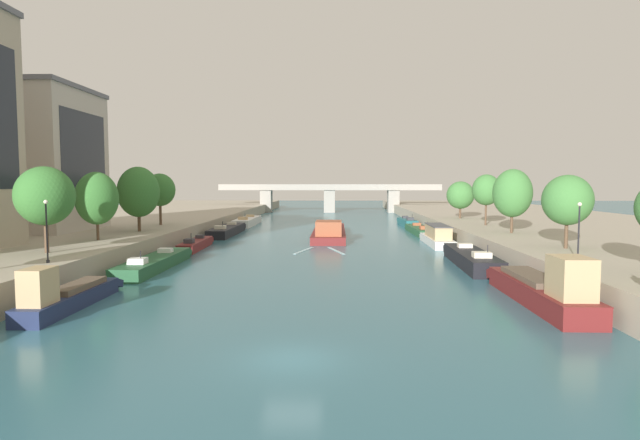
{
  "coord_description": "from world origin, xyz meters",
  "views": [
    {
      "loc": [
        1.9,
        -21.25,
        7.54
      ],
      "look_at": [
        0.0,
        36.04,
        3.39
      ],
      "focal_mm": 28.6,
      "sensor_mm": 36.0,
      "label": 1
    }
  ],
  "objects": [
    {
      "name": "ground_plane",
      "position": [
        0.0,
        0.0,
        0.0
      ],
      "size": [
        400.0,
        400.0,
        0.0
      ],
      "primitive_type": "plane",
      "color": "#336675"
    },
    {
      "name": "quay_left",
      "position": [
        -34.41,
        55.0,
        1.05
      ],
      "size": [
        36.0,
        170.0,
        2.1
      ],
      "primitive_type": "cube",
      "color": "#A89E89",
      "rests_on": "ground"
    },
    {
      "name": "quay_right",
      "position": [
        34.41,
        55.0,
        1.05
      ],
      "size": [
        36.0,
        170.0,
        2.1
      ],
      "primitive_type": "cube",
      "color": "#A89E89",
      "rests_on": "ground"
    },
    {
      "name": "barge_midriver",
      "position": [
        0.83,
        49.83,
        0.81
      ],
      "size": [
        4.51,
        23.59,
        2.74
      ],
      "color": "maroon",
      "rests_on": "ground"
    },
    {
      "name": "wake_behind_barge",
      "position": [
        0.02,
        35.26,
        0.01
      ],
      "size": [
        5.6,
        5.88,
        0.03
      ],
      "color": "#A5D1DB",
      "rests_on": "ground"
    },
    {
      "name": "moored_boat_left_near",
      "position": [
        -14.2,
        8.21,
        0.86
      ],
      "size": [
        1.85,
        10.43,
        2.98
      ],
      "color": "#1E284C",
      "rests_on": "ground"
    },
    {
      "name": "moored_boat_left_lone",
      "position": [
        -14.14,
        22.83,
        0.56
      ],
      "size": [
        2.57,
        14.45,
        2.16
      ],
      "color": "#235633",
      "rests_on": "ground"
    },
    {
      "name": "moored_boat_left_end",
      "position": [
        -14.34,
        36.56,
        0.53
      ],
      "size": [
        2.14,
        10.9,
        2.1
      ],
      "color": "maroon",
      "rests_on": "ground"
    },
    {
      "name": "moored_boat_left_downstream",
      "position": [
        -14.2,
        52.73,
        0.63
      ],
      "size": [
        2.81,
        15.86,
        2.31
      ],
      "color": "black",
      "rests_on": "ground"
    },
    {
      "name": "moored_boat_left_far",
      "position": [
        -14.2,
        69.7,
        0.67
      ],
      "size": [
        2.98,
        15.51,
        2.4
      ],
      "color": "silver",
      "rests_on": "ground"
    },
    {
      "name": "moored_boat_right_midway",
      "position": [
        14.6,
        10.21,
        1.05
      ],
      "size": [
        2.55,
        13.51,
        3.57
      ],
      "color": "maroon",
      "rests_on": "ground"
    },
    {
      "name": "moored_boat_right_downstream",
      "position": [
        14.2,
        25.44,
        0.69
      ],
      "size": [
        3.22,
        14.39,
        2.42
      ],
      "color": "black",
      "rests_on": "ground"
    },
    {
      "name": "moored_boat_right_far",
      "position": [
        14.18,
        41.16,
        1.04
      ],
      "size": [
        2.61,
        12.14,
        2.49
      ],
      "color": "silver",
      "rests_on": "ground"
    },
    {
      "name": "moored_boat_right_lone",
      "position": [
        14.35,
        55.26,
        0.52
      ],
      "size": [
        2.68,
        14.07,
        2.09
      ],
      "color": "#235633",
      "rests_on": "ground"
    },
    {
      "name": "moored_boat_right_upstream",
      "position": [
        14.5,
        70.1,
        0.6
      ],
      "size": [
        2.41,
        11.23,
        2.24
      ],
      "color": "#23666B",
      "rests_on": "ground"
    },
    {
      "name": "tree_left_by_lamp",
      "position": [
        -20.78,
        17.57,
        6.55
      ],
      "size": [
        4.4,
        4.4,
        6.75
      ],
      "color": "brown",
      "rests_on": "quay_left"
    },
    {
      "name": "tree_left_past_mid",
      "position": [
        -21.03,
        26.64,
        6.09
      ],
      "size": [
        3.97,
        3.97,
        6.52
      ],
      "color": "brown",
      "rests_on": "quay_left"
    },
    {
      "name": "tree_left_second",
      "position": [
        -20.43,
        35.38,
        6.55
      ],
      "size": [
        4.62,
        4.62,
        7.3
      ],
      "color": "brown",
      "rests_on": "quay_left"
    },
    {
      "name": "tree_left_far",
      "position": [
        -21.13,
        44.36,
        6.66
      ],
      "size": [
        3.93,
        3.93,
        6.71
      ],
      "color": "brown",
      "rests_on": "quay_left"
    },
    {
      "name": "tree_right_by_lamp",
      "position": [
        21.04,
        21.66,
        6.14
      ],
      "size": [
        4.03,
        4.03,
        6.14
      ],
      "color": "brown",
      "rests_on": "quay_right"
    },
    {
      "name": "tree_right_second",
      "position": [
        21.02,
        34.89,
        6.45
      ],
      "size": [
        4.18,
        4.18,
        6.98
      ],
      "color": "brown",
      "rests_on": "quay_right"
    },
    {
      "name": "tree_right_past_mid",
      "position": [
        21.21,
        45.27,
        6.67
      ],
      "size": [
        3.6,
        3.6,
        6.58
      ],
      "color": "brown",
      "rests_on": "quay_right"
    },
    {
      "name": "tree_right_end_of_row",
      "position": [
        21.01,
        58.24,
        5.69
      ],
      "size": [
        4.2,
        4.2,
        5.72
      ],
      "color": "brown",
      "rests_on": "quay_right"
    },
    {
      "name": "lamppost_left_bank",
      "position": [
        -17.86,
        12.63,
        4.47
      ],
      "size": [
        0.28,
        0.28,
        4.31
      ],
      "color": "black",
      "rests_on": "quay_left"
    },
    {
      "name": "lamppost_right_bank",
      "position": [
        18.53,
        14.15,
        4.38
      ],
      "size": [
        0.28,
        0.28,
        4.14
      ],
      "color": "black",
      "rests_on": "quay_right"
    },
    {
      "name": "building_left_middle",
      "position": [
        -33.48,
        36.5,
        10.33
      ],
      "size": [
        13.26,
        12.99,
        16.44
      ],
      "color": "#BCB2A8",
      "rests_on": "quay_left"
    },
    {
      "name": "bridge_far",
      "position": [
        0.0,
        110.34,
        4.56
      ],
      "size": [
        56.83,
        4.4,
        7.25
      ],
      "color": "#9E998E",
      "rests_on": "ground"
    }
  ]
}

